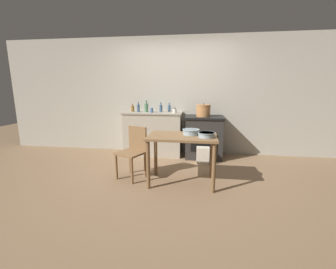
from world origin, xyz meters
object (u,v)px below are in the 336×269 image
(bottle_left, at_px, (133,109))
(bottle_mid_left, at_px, (146,107))
(bottle_center_left, at_px, (169,108))
(bottle_far_left, at_px, (161,108))
(bottle_center, at_px, (138,108))
(stove, at_px, (204,137))
(chair, at_px, (133,150))
(mixing_bowl_large, at_px, (191,132))
(stock_pot, at_px, (203,111))
(flour_sack, at_px, (203,155))
(work_table, at_px, (182,143))
(cup_mid_right, at_px, (175,111))
(mixing_bowl_small, at_px, (206,134))
(cup_center_right, at_px, (152,110))

(bottle_left, relative_size, bottle_mid_left, 0.70)
(bottle_mid_left, distance_m, bottle_center_left, 0.51)
(bottle_far_left, height_order, bottle_center, bottle_center)
(stove, xyz_separation_m, chair, (-1.16, -1.28, 0.01))
(chair, distance_m, mixing_bowl_large, 1.00)
(bottle_mid_left, height_order, bottle_center, bottle_mid_left)
(stove, relative_size, bottle_center_left, 4.52)
(stock_pot, bearing_deg, bottle_far_left, 170.54)
(flour_sack, distance_m, mixing_bowl_large, 1.10)
(stove, xyz_separation_m, work_table, (-0.35, -1.41, 0.19))
(mixing_bowl_large, bearing_deg, work_table, -147.22)
(cup_mid_right, bearing_deg, mixing_bowl_small, -66.14)
(stock_pot, height_order, cup_mid_right, stock_pot)
(stock_pot, xyz_separation_m, cup_center_right, (-1.09, -0.00, -0.01))
(mixing_bowl_large, relative_size, bottle_center_left, 1.36)
(chair, distance_m, bottle_left, 1.55)
(bottle_left, xyz_separation_m, bottle_mid_left, (0.32, -0.02, 0.03))
(flour_sack, bearing_deg, stock_pot, 91.56)
(mixing_bowl_small, height_order, bottle_center_left, bottle_center_left)
(bottle_mid_left, xyz_separation_m, cup_center_right, (0.15, -0.14, -0.05))
(stove, bearing_deg, bottle_mid_left, 175.96)
(chair, relative_size, stock_pot, 2.81)
(bottle_center, bearing_deg, chair, -78.47)
(mixing_bowl_small, distance_m, bottle_left, 2.26)
(work_table, height_order, cup_center_right, cup_center_right)
(bottle_mid_left, bearing_deg, chair, -85.76)
(work_table, distance_m, mixing_bowl_large, 0.23)
(bottle_mid_left, bearing_deg, bottle_left, 176.71)
(stove, xyz_separation_m, stock_pot, (-0.03, -0.05, 0.56))
(bottle_mid_left, xyz_separation_m, bottle_center, (-0.17, -0.02, -0.01))
(bottle_far_left, bearing_deg, bottle_left, 179.83)
(bottle_left, xyz_separation_m, bottle_center_left, (0.81, 0.11, 0.01))
(mixing_bowl_large, height_order, bottle_far_left, bottle_far_left)
(flour_sack, height_order, cup_mid_right, cup_mid_right)
(work_table, height_order, bottle_far_left, bottle_far_left)
(cup_mid_right, bearing_deg, bottle_far_left, 153.58)
(flour_sack, height_order, bottle_far_left, bottle_far_left)
(work_table, bearing_deg, bottle_mid_left, 121.39)
(bottle_left, bearing_deg, mixing_bowl_small, -45.02)
(stock_pot, relative_size, mixing_bowl_large, 1.13)
(stove, bearing_deg, mixing_bowl_large, -99.51)
(stock_pot, distance_m, bottle_mid_left, 1.24)
(flour_sack, xyz_separation_m, bottle_center_left, (-0.76, 0.67, 0.85))
(mixing_bowl_large, height_order, mixing_bowl_small, mixing_bowl_large)
(bottle_far_left, bearing_deg, mixing_bowl_large, -63.30)
(chair, distance_m, cup_mid_right, 1.44)
(stove, relative_size, mixing_bowl_large, 3.33)
(bottle_center, bearing_deg, stock_pot, -4.77)
(stock_pot, xyz_separation_m, mixing_bowl_large, (-0.19, -1.28, -0.20))
(mixing_bowl_small, height_order, bottle_mid_left, bottle_mid_left)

